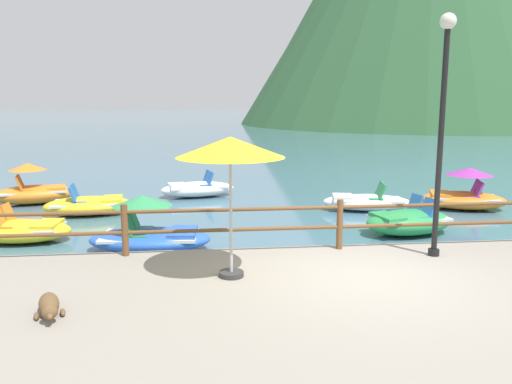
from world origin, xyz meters
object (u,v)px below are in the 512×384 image
Objects in this scene: beach_umbrella at (230,149)px; pedal_boat_3 at (150,233)px; pedal_boat_6 at (33,190)px; dog_resting at (49,306)px; pedal_boat_5 at (21,230)px; pedal_boat_0 at (89,205)px; pedal_boat_7 at (197,189)px; pedal_boat_2 at (366,202)px; lamp_post at (442,114)px; pedal_boat_1 at (408,221)px; pedal_boat_4 at (464,195)px.

pedal_boat_3 is (-1.56, 3.00, -2.06)m from beach_umbrella.
beach_umbrella is at bearing -56.82° from pedal_boat_6.
dog_resting is 0.44× the size of pedal_boat_5.
pedal_boat_7 is (3.03, 2.35, -0.00)m from pedal_boat_0.
beach_umbrella is 0.82× the size of pedal_boat_2.
pedal_boat_2 is at bearing 30.19° from pedal_boat_3.
pedal_boat_0 is at bearing -142.19° from pedal_boat_7.
pedal_boat_0 is at bearing 140.33° from lamp_post.
lamp_post is at bearing -23.31° from pedal_boat_3.
pedal_boat_3 is at bearing -53.95° from pedal_boat_6.
lamp_post is 3.97× the size of dog_resting.
pedal_boat_3 is at bearing -99.46° from pedal_boat_7.
beach_umbrella is 0.92× the size of pedal_boat_1.
pedal_boat_2 is 2.91m from pedal_boat_4.
pedal_boat_4 is at bearing 37.74° from dog_resting.
lamp_post is at bearing -122.26° from pedal_boat_4.
pedal_boat_6 is at bearing 123.18° from beach_umbrella.
pedal_boat_7 is (5.02, 0.63, -0.15)m from pedal_boat_6.
pedal_boat_4 is at bearing -9.67° from pedal_boat_6.
dog_resting is 0.39× the size of pedal_boat_4.
pedal_boat_3 is (2.01, -3.77, 0.12)m from pedal_boat_0.
lamp_post reaches higher than pedal_boat_2.
pedal_boat_2 is at bearing -28.77° from pedal_boat_7.
lamp_post is at bearing -96.23° from pedal_boat_2.
dog_resting is 10.20m from pedal_boat_6.
pedal_boat_2 is at bearing 177.45° from pedal_boat_4.
pedal_boat_4 is at bearing 43.34° from pedal_boat_1.
lamp_post is 6.95m from dog_resting.
pedal_boat_2 is 10.12m from pedal_boat_6.
pedal_boat_3 reaches higher than dog_resting.
pedal_boat_1 is 0.90× the size of pedal_boat_2.
pedal_boat_1 is at bearing 6.56° from pedal_boat_3.
pedal_boat_7 is at bearing 37.81° from pedal_boat_0.
pedal_boat_3 is at bearing -149.81° from pedal_boat_2.
pedal_boat_6 reaches higher than pedal_boat_1.
pedal_boat_6 is at bearing 140.07° from lamp_post.
pedal_boat_0 is at bearing 70.50° from pedal_boat_5.
pedal_boat_4 is at bearing 20.58° from pedal_boat_3.
pedal_boat_2 is (7.92, -0.33, -0.02)m from pedal_boat_0.
lamp_post is 7.07m from pedal_boat_4.
pedal_boat_6 is at bearing 107.50° from dog_resting.
pedal_boat_1 is at bearing -87.24° from pedal_boat_2.
pedal_boat_6 is (-10.04, 4.80, 0.11)m from pedal_boat_1.
pedal_boat_5 is 4.57m from pedal_boat_6.
pedal_boat_2 is at bearing -2.42° from pedal_boat_0.
dog_resting is at bearing -72.50° from pedal_boat_6.
dog_resting is (-6.22, -1.95, -2.42)m from lamp_post.
pedal_boat_0 is (-1.08, 8.01, -0.26)m from dog_resting.
pedal_boat_7 is at bearing 151.23° from pedal_boat_2.
pedal_boat_6 reaches higher than pedal_boat_2.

